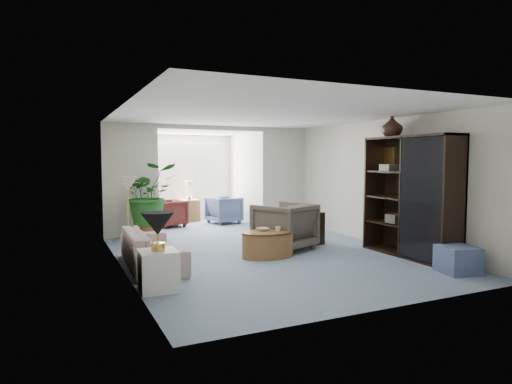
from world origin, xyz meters
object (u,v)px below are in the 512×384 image
framed_picture (385,160)px  sunroom_table (189,210)px  side_table_dark (308,228)px  sunroom_chair_blue (224,210)px  coffee_bowl (263,229)px  wingback_chair (284,226)px  sofa (152,248)px  coffee_cup (278,229)px  cabinet_urn (392,126)px  ottoman (458,260)px  coffee_table (268,244)px  plant_pot (150,232)px  table_lamp (158,224)px  entertainment_cabinet (410,197)px  sunroom_chair_maroon (169,213)px  end_table (158,270)px  floor_lamp (128,184)px

framed_picture → sunroom_table: 5.75m
side_table_dark → sunroom_chair_blue: (-0.50, 3.43, 0.04)m
coffee_bowl → wingback_chair: (0.61, 0.32, -0.03)m
sofa → coffee_cup: bearing=-95.3°
framed_picture → cabinet_urn: size_ratio=1.26×
side_table_dark → ottoman: side_table_dark is taller
coffee_table → wingback_chair: wingback_chair is taller
sofa → coffee_cup: sofa is taller
coffee_table → plant_pot: 3.00m
table_lamp → sunroom_table: 6.48m
entertainment_cabinet → sunroom_chair_maroon: entertainment_cabinet is taller
coffee_cup → sunroom_chair_maroon: size_ratio=0.13×
ottoman → plant_pot: 6.00m
coffee_bowl → sofa: bearing=177.9°
wingback_chair → coffee_table: bearing=13.5°
framed_picture → sunroom_chair_maroon: bearing=127.6°
sunroom_table → wingback_chair: bearing=-83.0°
framed_picture → coffee_cup: framed_picture is taller
coffee_bowl → ottoman: size_ratio=0.41×
sunroom_chair_maroon → end_table: bearing=-25.9°
coffee_table → sunroom_table: (0.01, 4.89, 0.07)m
sofa → sunroom_chair_maroon: sunroom_chair_maroon is taller
wingback_chair → cabinet_urn: size_ratio=2.46×
framed_picture → entertainment_cabinet: bearing=-104.0°
end_table → coffee_table: bearing=28.4°
framed_picture → sofa: 4.72m
sunroom_chair_blue → ottoman: bearing=-178.8°
plant_pot → sunroom_chair_maroon: sunroom_chair_maroon is taller
coffee_table → coffee_bowl: (-0.05, 0.10, 0.25)m
entertainment_cabinet → cabinet_urn: cabinet_urn is taller
framed_picture → end_table: 5.03m
side_table_dark → plant_pot: (-2.81, 1.85, -0.16)m
wingback_chair → sunroom_table: size_ratio=1.64×
sunroom_chair_maroon → ottoman: bearing=13.4°
ottoman → sunroom_table: size_ratio=0.85×
coffee_bowl → plant_pot: bearing=121.2°
wingback_chair → coffee_cup: bearing=28.4°
sunroom_table → cabinet_urn: bearing=-67.1°
coffee_cup → sunroom_chair_blue: bearing=81.9°
entertainment_cabinet → plant_pot: size_ratio=5.30×
sofa → cabinet_urn: 4.77m
side_table_dark → coffee_cup: bearing=-143.6°
sunroom_chair_blue → cabinet_urn: bearing=-172.6°
end_table → sofa: bearing=81.6°
floor_lamp → framed_picture: bearing=-19.2°
end_table → sunroom_chair_blue: (2.94, 5.32, 0.10)m
table_lamp → sunroom_chair_blue: (2.94, 5.32, -0.52)m
cabinet_urn → sunroom_chair_blue: bearing=108.2°
wingback_chair → cabinet_urn: bearing=128.6°
coffee_table → ottoman: size_ratio=1.87×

